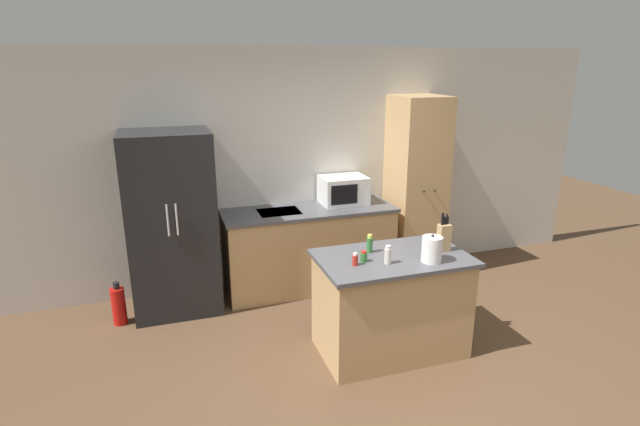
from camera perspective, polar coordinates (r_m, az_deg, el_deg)
The scene contains 14 objects.
ground_plane at distance 4.15m, azimuth 8.48°, elevation -19.43°, with size 14.00×14.00×0.00m, color brown.
wall_back at distance 5.63m, azimuth -1.53°, elevation 5.22°, with size 7.20×0.06×2.60m.
refrigerator at distance 5.14m, azimuth -16.55°, elevation -1.15°, with size 0.84×0.72×1.82m.
back_counter at distance 5.54m, azimuth -1.24°, elevation -4.05°, with size 1.88×0.65×0.92m.
pantry_cabinet at distance 5.86m, azimuth 10.87°, elevation 2.81°, with size 0.55×0.61×2.09m.
kitchen_island at distance 4.41m, azimuth 8.10°, elevation -10.23°, with size 1.27×0.77×0.89m.
microwave at distance 5.57m, azimuth 2.67°, elevation 2.65°, with size 0.50×0.39×0.30m.
knife_block at distance 4.38m, azimuth 13.98°, elevation -2.65°, with size 0.10×0.08×0.34m.
spice_bottle_tall_dark at distance 4.26m, azimuth 5.69°, elevation -3.55°, with size 0.05×0.05×0.16m.
spice_bottle_short_red at distance 4.05m, azimuth 7.76°, elevation -4.80°, with size 0.06×0.06×0.15m.
spice_bottle_amber_oil at distance 4.00m, azimuth 4.04°, elevation -5.33°, with size 0.05×0.05×0.10m.
spice_bottle_green_herb at distance 4.07m, azimuth 5.03°, elevation -4.99°, with size 0.06×0.06×0.09m.
kettle at distance 4.14m, azimuth 12.66°, elevation -4.06°, with size 0.17×0.17×0.24m.
fire_extinguisher at distance 5.26m, azimuth -22.02°, elevation -9.76°, with size 0.13×0.13×0.44m.
Camera 1 is at (-1.58, -2.95, 2.46)m, focal length 28.00 mm.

